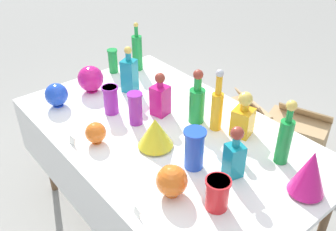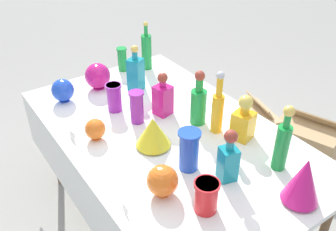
% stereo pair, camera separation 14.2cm
% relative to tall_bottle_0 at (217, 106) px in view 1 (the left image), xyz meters
% --- Properties ---
extents(ground_plane, '(40.00, 40.00, 0.00)m').
position_rel_tall_bottle_0_xyz_m(ground_plane, '(-0.15, -0.22, -0.91)').
color(ground_plane, gray).
extents(display_table, '(1.77, 1.08, 0.76)m').
position_rel_tall_bottle_0_xyz_m(display_table, '(-0.15, -0.26, -0.21)').
color(display_table, white).
rests_on(display_table, ground).
extents(tall_bottle_0, '(0.06, 0.06, 0.36)m').
position_rel_tall_bottle_0_xyz_m(tall_bottle_0, '(0.00, 0.00, 0.00)').
color(tall_bottle_0, orange).
rests_on(tall_bottle_0, display_table).
extents(tall_bottle_1, '(0.07, 0.07, 0.35)m').
position_rel_tall_bottle_0_xyz_m(tall_bottle_1, '(0.40, 0.05, 0.00)').
color(tall_bottle_1, '#198C38').
rests_on(tall_bottle_1, display_table).
extents(tall_bottle_2, '(0.09, 0.09, 0.33)m').
position_rel_tall_bottle_0_xyz_m(tall_bottle_2, '(-0.12, -0.03, -0.02)').
color(tall_bottle_2, '#198C38').
rests_on(tall_bottle_2, display_table).
extents(tall_bottle_3, '(0.07, 0.07, 0.35)m').
position_rel_tall_bottle_0_xyz_m(tall_bottle_3, '(-0.89, 0.10, -0.01)').
color(tall_bottle_3, '#198C38').
rests_on(tall_bottle_3, display_table).
extents(square_decanter_0, '(0.09, 0.09, 0.27)m').
position_rel_tall_bottle_0_xyz_m(square_decanter_0, '(0.32, -0.21, -0.03)').
color(square_decanter_0, teal).
rests_on(square_decanter_0, display_table).
extents(square_decanter_1, '(0.11, 0.11, 0.27)m').
position_rel_tall_bottle_0_xyz_m(square_decanter_1, '(-0.32, -0.14, -0.03)').
color(square_decanter_1, '#C61972').
rests_on(square_decanter_1, display_table).
extents(square_decanter_2, '(0.12, 0.12, 0.31)m').
position_rel_tall_bottle_0_xyz_m(square_decanter_2, '(-0.66, -0.12, -0.02)').
color(square_decanter_2, teal).
rests_on(square_decanter_2, display_table).
extents(square_decanter_3, '(0.13, 0.13, 0.26)m').
position_rel_tall_bottle_0_xyz_m(square_decanter_3, '(0.13, 0.07, -0.03)').
color(square_decanter_3, orange).
rests_on(square_decanter_3, display_table).
extents(slender_vase_0, '(0.09, 0.09, 0.19)m').
position_rel_tall_bottle_0_xyz_m(slender_vase_0, '(-0.33, -0.31, -0.04)').
color(slender_vase_0, purple).
rests_on(slender_vase_0, display_table).
extents(slender_vase_1, '(0.10, 0.10, 0.17)m').
position_rel_tall_bottle_0_xyz_m(slender_vase_1, '(-0.51, -0.36, -0.05)').
color(slender_vase_1, purple).
rests_on(slender_vase_1, display_table).
extents(slender_vase_2, '(0.11, 0.11, 0.15)m').
position_rel_tall_bottle_0_xyz_m(slender_vase_2, '(0.41, -0.42, -0.06)').
color(slender_vase_2, red).
rests_on(slender_vase_2, display_table).
extents(slender_vase_3, '(0.11, 0.11, 0.21)m').
position_rel_tall_bottle_0_xyz_m(slender_vase_3, '(0.16, -0.31, -0.03)').
color(slender_vase_3, blue).
rests_on(slender_vase_3, display_table).
extents(slender_vase_4, '(0.07, 0.07, 0.17)m').
position_rel_tall_bottle_0_xyz_m(slender_vase_4, '(-0.96, -0.06, -0.05)').
color(slender_vase_4, '#198C38').
rests_on(slender_vase_4, display_table).
extents(fluted_vase_0, '(0.19, 0.19, 0.17)m').
position_rel_tall_bottle_0_xyz_m(fluted_vase_0, '(-0.08, -0.36, -0.06)').
color(fluted_vase_0, yellow).
rests_on(fluted_vase_0, display_table).
extents(fluted_vase_1, '(0.16, 0.16, 0.23)m').
position_rel_tall_bottle_0_xyz_m(fluted_vase_1, '(0.61, -0.05, -0.03)').
color(fluted_vase_1, '#C61972').
rests_on(fluted_vase_1, display_table).
extents(round_bowl_0, '(0.14, 0.14, 0.15)m').
position_rel_tall_bottle_0_xyz_m(round_bowl_0, '(-0.79, -0.57, -0.07)').
color(round_bowl_0, blue).
rests_on(round_bowl_0, display_table).
extents(round_bowl_1, '(0.11, 0.11, 0.12)m').
position_rel_tall_bottle_0_xyz_m(round_bowl_1, '(-0.31, -0.58, -0.08)').
color(round_bowl_1, orange).
rests_on(round_bowl_1, display_table).
extents(round_bowl_2, '(0.17, 0.17, 0.17)m').
position_rel_tall_bottle_0_xyz_m(round_bowl_2, '(-0.82, -0.32, -0.06)').
color(round_bowl_2, '#C61972').
rests_on(round_bowl_2, display_table).
extents(round_bowl_3, '(0.14, 0.14, 0.15)m').
position_rel_tall_bottle_0_xyz_m(round_bowl_3, '(0.23, -0.52, -0.07)').
color(round_bowl_3, orange).
rests_on(round_bowl_3, display_table).
extents(price_tag_left, '(0.05, 0.02, 0.04)m').
position_rel_tall_bottle_0_xyz_m(price_tag_left, '(-0.38, -0.68, -0.12)').
color(price_tag_left, white).
rests_on(price_tag_left, display_table).
extents(price_tag_center, '(0.05, 0.02, 0.04)m').
position_rel_tall_bottle_0_xyz_m(price_tag_center, '(0.24, -0.70, -0.13)').
color(price_tag_center, white).
rests_on(price_tag_center, display_table).
extents(cardboard_box_behind_left, '(0.53, 0.42, 0.44)m').
position_rel_tall_bottle_0_xyz_m(cardboard_box_behind_left, '(-0.05, 1.00, -0.73)').
color(cardboard_box_behind_left, tan).
rests_on(cardboard_box_behind_left, ground).
extents(cardboard_box_behind_right, '(0.48, 0.47, 0.45)m').
position_rel_tall_bottle_0_xyz_m(cardboard_box_behind_right, '(-0.44, 0.76, -0.72)').
color(cardboard_box_behind_right, tan).
rests_on(cardboard_box_behind_right, ground).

